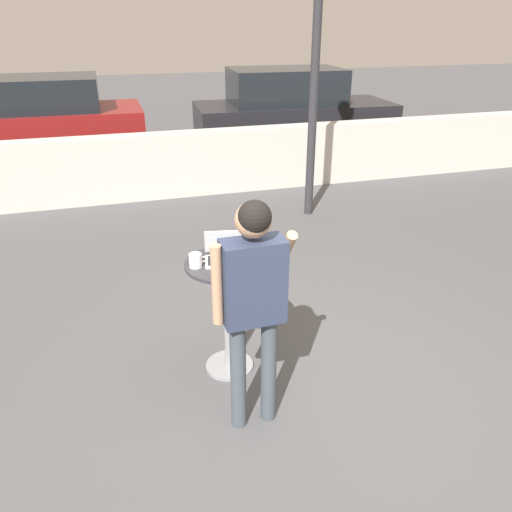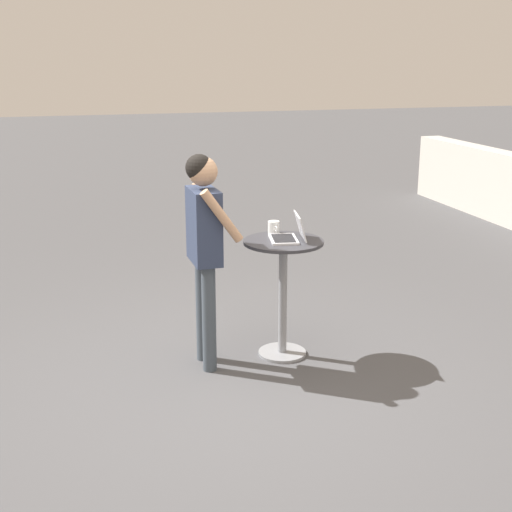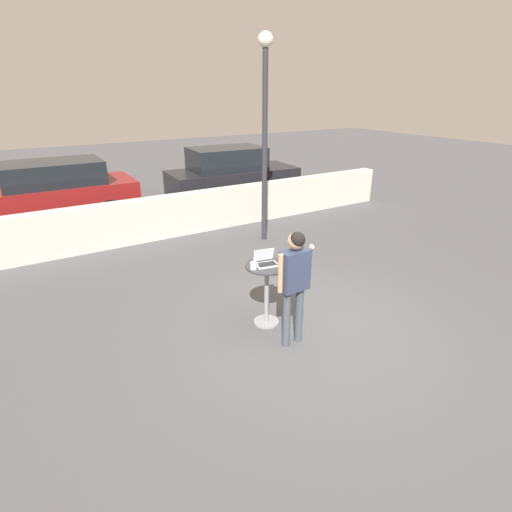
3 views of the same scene
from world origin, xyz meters
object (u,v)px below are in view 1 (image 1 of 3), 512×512
Objects in this scene: cafe_table at (228,299)px; parked_car_further_down at (26,122)px; coffee_mug at (196,260)px; parked_car_near_street at (292,112)px; laptop at (226,254)px; standing_person at (253,290)px.

cafe_table is 7.52m from parked_car_further_down.
parked_car_near_street reaches higher than coffee_mug.
laptop reaches higher than coffee_mug.
cafe_table is 7.38× the size of coffee_mug.
cafe_table is at bearing 2.09° from coffee_mug.
parked_car_near_street is at bearing 68.11° from standing_person.
laptop is (0.01, 0.05, 0.38)m from cafe_table.
parked_car_near_street reaches higher than parked_car_further_down.
cafe_table is at bearing -113.94° from parked_car_near_street.
laptop is at bearing 79.61° from cafe_table.
laptop is at bearing -72.60° from parked_car_further_down.
laptop is 0.70m from standing_person.
parked_car_near_street is at bearing -4.43° from parked_car_further_down.
standing_person reaches higher than laptop.
standing_person is at bearing -111.89° from parked_car_near_street.
parked_car_further_down is (-2.23, 7.13, -0.18)m from laptop.
parked_car_further_down is (-5.23, 0.41, 0.00)m from parked_car_near_street.
parked_car_near_street is 5.25m from parked_car_further_down.
coffee_mug is 0.70m from standing_person.
cafe_table is at bearing -100.39° from laptop.
parked_car_further_down is at bearing 107.40° from laptop.
standing_person is (0.01, -0.70, 0.06)m from laptop.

